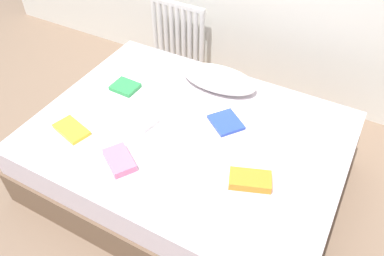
# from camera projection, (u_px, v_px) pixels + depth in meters

# --- Properties ---
(ground_plane) EXTENTS (8.00, 8.00, 0.00)m
(ground_plane) POSITION_uv_depth(u_px,v_px,m) (189.00, 179.00, 2.78)
(ground_plane) COLOR #7F6651
(bed) EXTENTS (2.00, 1.50, 0.50)m
(bed) POSITION_uv_depth(u_px,v_px,m) (189.00, 157.00, 2.61)
(bed) COLOR brown
(bed) RESTS_ON ground
(radiator) EXTENTS (0.55, 0.04, 0.59)m
(radiator) POSITION_uv_depth(u_px,v_px,m) (178.00, 33.00, 3.53)
(radiator) COLOR white
(radiator) RESTS_ON ground
(pillow) EXTENTS (0.57, 0.30, 0.11)m
(pillow) POSITION_uv_depth(u_px,v_px,m) (219.00, 79.00, 2.74)
(pillow) COLOR white
(pillow) RESTS_ON bed
(textbook_orange) EXTENTS (0.27, 0.21, 0.05)m
(textbook_orange) POSITION_uv_depth(u_px,v_px,m) (250.00, 180.00, 2.11)
(textbook_orange) COLOR orange
(textbook_orange) RESTS_ON bed
(textbook_white) EXTENTS (0.27, 0.18, 0.03)m
(textbook_white) POSITION_uv_depth(u_px,v_px,m) (139.00, 118.00, 2.49)
(textbook_white) COLOR white
(textbook_white) RESTS_ON bed
(textbook_yellow) EXTENTS (0.27, 0.19, 0.03)m
(textbook_yellow) POSITION_uv_depth(u_px,v_px,m) (72.00, 130.00, 2.42)
(textbook_yellow) COLOR yellow
(textbook_yellow) RESTS_ON bed
(textbook_pink) EXTENTS (0.26, 0.23, 0.05)m
(textbook_pink) POSITION_uv_depth(u_px,v_px,m) (119.00, 160.00, 2.22)
(textbook_pink) COLOR pink
(textbook_pink) RESTS_ON bed
(textbook_green) EXTENTS (0.19, 0.16, 0.03)m
(textbook_green) POSITION_uv_depth(u_px,v_px,m) (125.00, 87.00, 2.74)
(textbook_green) COLOR green
(textbook_green) RESTS_ON bed
(textbook_blue) EXTENTS (0.27, 0.27, 0.02)m
(textbook_blue) POSITION_uv_depth(u_px,v_px,m) (226.00, 122.00, 2.47)
(textbook_blue) COLOR #2847B7
(textbook_blue) RESTS_ON bed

